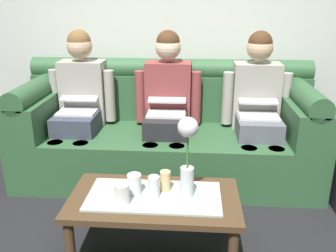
% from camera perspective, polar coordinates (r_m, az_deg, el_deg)
% --- Properties ---
extents(couch, '(2.44, 0.88, 0.96)m').
position_cam_1_polar(couch, '(3.11, -0.11, -1.16)').
color(couch, '#2D5633').
rests_on(couch, ground_plane).
extents(person_left, '(0.56, 0.67, 1.22)m').
position_cam_1_polar(person_left, '(3.16, -13.60, 4.13)').
color(person_left, '#383D4C').
rests_on(person_left, ground_plane).
extents(person_middle, '(0.56, 0.67, 1.22)m').
position_cam_1_polar(person_middle, '(3.02, -0.12, 3.97)').
color(person_middle, '#232326').
rests_on(person_middle, ground_plane).
extents(person_right, '(0.56, 0.67, 1.22)m').
position_cam_1_polar(person_right, '(3.05, 13.82, 3.58)').
color(person_right, '#595B66').
rests_on(person_right, ground_plane).
extents(coffee_table, '(1.00, 0.54, 0.37)m').
position_cam_1_polar(coffee_table, '(2.21, -2.17, -11.99)').
color(coffee_table, '#47331E').
rests_on(coffee_table, ground_plane).
extents(flower_vase, '(0.12, 0.12, 0.48)m').
position_cam_1_polar(flower_vase, '(2.05, 3.08, -3.83)').
color(flower_vase, silver).
rests_on(flower_vase, coffee_table).
extents(cup_near_left, '(0.08, 0.08, 0.12)m').
position_cam_1_polar(cup_near_left, '(2.09, -7.23, -10.50)').
color(cup_near_left, white).
rests_on(cup_near_left, coffee_table).
extents(cup_near_right, '(0.08, 0.08, 0.12)m').
position_cam_1_polar(cup_near_right, '(2.18, -5.29, -9.00)').
color(cup_near_right, silver).
rests_on(cup_near_right, coffee_table).
extents(cup_far_center, '(0.06, 0.06, 0.12)m').
position_cam_1_polar(cup_far_center, '(2.20, -0.42, -8.56)').
color(cup_far_center, '#DBB77A').
rests_on(cup_far_center, coffee_table).
extents(cup_far_left, '(0.07, 0.07, 0.12)m').
position_cam_1_polar(cup_far_left, '(2.15, -2.36, -9.39)').
color(cup_far_left, silver).
rests_on(cup_far_left, coffee_table).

